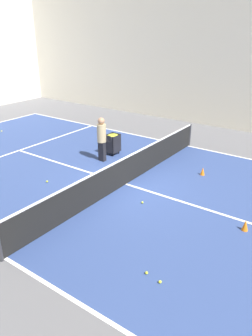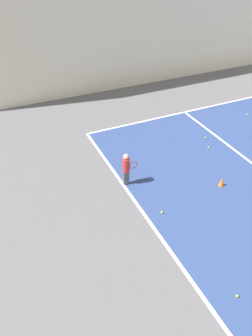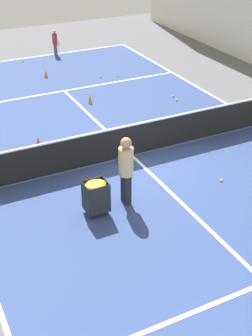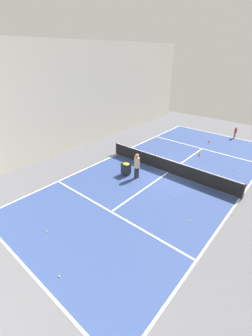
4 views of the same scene
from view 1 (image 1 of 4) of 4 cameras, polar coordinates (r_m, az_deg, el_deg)
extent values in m
plane|color=#5B5B60|center=(11.68, 0.00, -2.83)|extent=(33.53, 33.53, 0.00)
cube|color=navy|center=(11.68, 0.00, -2.82)|extent=(10.04, 21.72, 0.00)
cube|color=white|center=(8.71, -20.27, -14.51)|extent=(0.10, 21.72, 0.00)
cube|color=white|center=(15.72, 10.74, 3.79)|extent=(0.10, 21.72, 0.00)
cube|color=white|center=(15.65, -18.10, 2.93)|extent=(10.04, 0.10, 0.00)
cube|color=white|center=(11.68, 0.00, -2.81)|extent=(0.10, 11.94, 0.00)
cube|color=silver|center=(18.58, 17.46, 19.91)|extent=(0.15, 29.83, 8.74)
cylinder|color=#2D2D33|center=(15.65, 11.04, 5.68)|extent=(0.10, 0.10, 1.05)
cube|color=black|center=(11.46, 0.00, -0.55)|extent=(10.14, 0.03, 0.98)
cube|color=white|center=(11.27, 0.00, 1.84)|extent=(10.14, 0.04, 0.05)
cube|color=black|center=(13.62, -4.18, 2.92)|extent=(0.19, 0.30, 0.83)
cylinder|color=tan|center=(13.37, -4.28, 6.07)|extent=(0.39, 0.39, 0.74)
sphere|color=#A87A5B|center=(13.23, -4.34, 8.18)|extent=(0.28, 0.28, 0.28)
torus|color=black|center=(13.23, -2.94, 5.08)|extent=(0.04, 0.28, 0.28)
cube|color=black|center=(14.42, -2.30, 2.94)|extent=(0.57, 0.48, 0.02)
cube|color=black|center=(14.16, -1.58, 4.20)|extent=(0.57, 0.02, 0.76)
cube|color=black|center=(14.43, -3.05, 4.55)|extent=(0.57, 0.02, 0.76)
cube|color=black|center=(14.09, -3.01, 4.08)|extent=(0.02, 0.48, 0.76)
cube|color=black|center=(14.50, -1.65, 4.66)|extent=(0.02, 0.48, 0.76)
ellipsoid|color=yellow|center=(14.19, -2.34, 5.60)|extent=(0.53, 0.44, 0.16)
cylinder|color=black|center=(14.20, -2.25, 2.32)|extent=(0.05, 0.05, 0.13)
cylinder|color=black|center=(14.50, -1.28, 2.78)|extent=(0.05, 0.05, 0.13)
cylinder|color=black|center=(14.40, -3.31, 2.60)|extent=(0.05, 0.05, 0.13)
cylinder|color=black|center=(14.69, -2.34, 3.05)|extent=(0.05, 0.05, 0.13)
cone|color=orange|center=(12.67, 13.21, -0.53)|extent=(0.17, 0.17, 0.31)
cone|color=orange|center=(9.65, 20.06, -9.32)|extent=(0.18, 0.18, 0.33)
sphere|color=yellow|center=(10.44, 2.87, -6.00)|extent=(0.07, 0.07, 0.07)
sphere|color=yellow|center=(12.13, -13.59, -2.29)|extent=(0.07, 0.07, 0.07)
sphere|color=yellow|center=(7.78, 3.60, -17.75)|extent=(0.07, 0.07, 0.07)
sphere|color=yellow|center=(7.59, 5.95, -19.11)|extent=(0.07, 0.07, 0.07)
sphere|color=yellow|center=(18.85, -20.83, 6.03)|extent=(0.07, 0.07, 0.07)
camera|label=2|loc=(17.37, 68.47, 15.92)|focal=35.00mm
camera|label=3|loc=(22.28, -16.48, 26.88)|focal=50.00mm
camera|label=4|loc=(19.29, -55.12, 22.51)|focal=24.00mm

